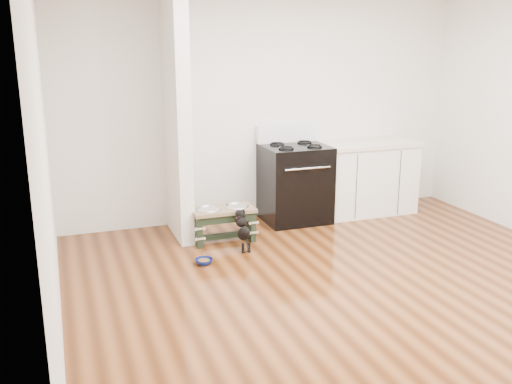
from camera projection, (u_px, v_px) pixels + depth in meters
name	position (u px, v px, depth m)	size (l,w,h in m)	color
ground	(367.00, 295.00, 4.92)	(5.00, 5.00, 0.00)	#44200C
room_shell	(378.00, 107.00, 4.50)	(5.00, 5.00, 5.00)	silver
partition_wall	(176.00, 115.00, 6.10)	(0.15, 0.80, 2.70)	silver
oven_range	(295.00, 182.00, 6.84)	(0.76, 0.69, 1.14)	black
cabinet_run	(366.00, 177.00, 7.19)	(1.24, 0.64, 0.91)	white
dog_feeder	(223.00, 218.00, 6.18)	(0.68, 0.36, 0.39)	black
puppy	(243.00, 229.00, 5.94)	(0.12, 0.35, 0.41)	black
floor_bowl	(204.00, 261.00, 5.59)	(0.22, 0.22, 0.05)	navy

